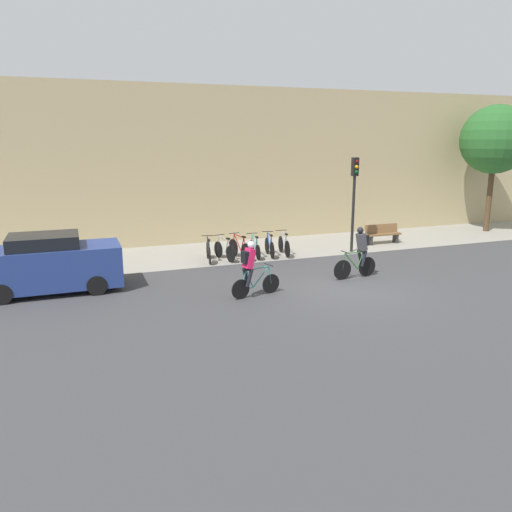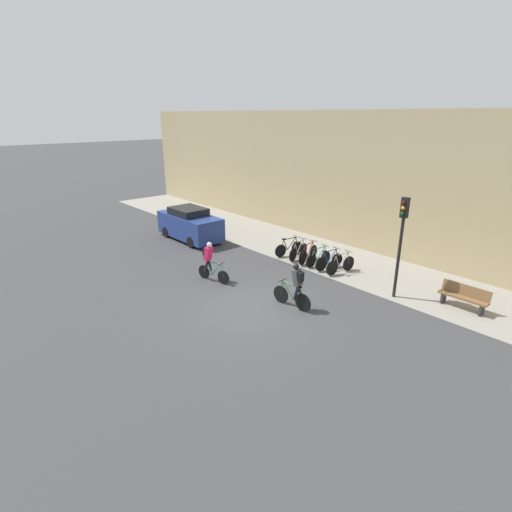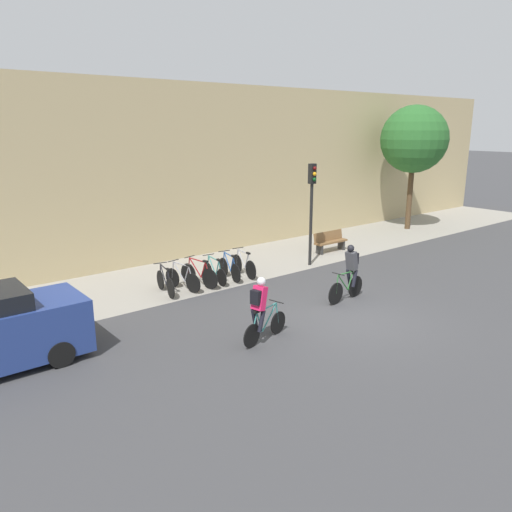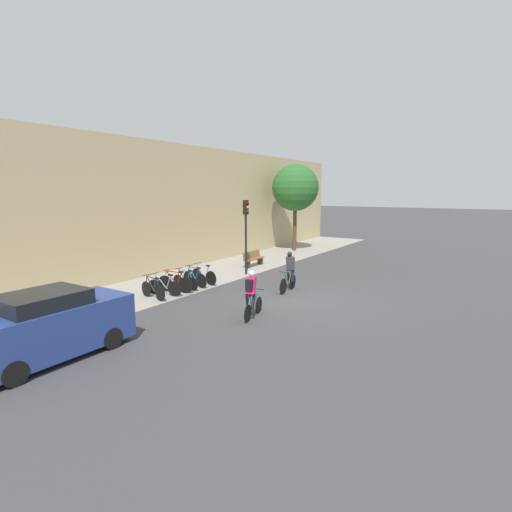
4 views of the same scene
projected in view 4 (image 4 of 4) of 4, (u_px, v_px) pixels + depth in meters
ground at (303, 300)px, 16.44m from camera, size 200.00×200.00×0.00m
kerb_strip at (182, 281)px, 20.07m from camera, size 44.00×4.50×0.01m
building_facade at (144, 209)px, 20.87m from camera, size 44.00×0.60×7.08m
cyclist_pink at (251, 293)px, 13.90m from camera, size 1.69×0.59×1.75m
cyclist_grey at (290, 270)px, 17.88m from camera, size 1.74×0.47×1.79m
parked_bike_0 at (153, 289)px, 16.63m from camera, size 0.47×1.68×0.97m
parked_bike_1 at (165, 286)px, 17.17m from camera, size 0.50×1.66×0.97m
parked_bike_2 at (175, 283)px, 17.70m from camera, size 0.52×1.74×0.99m
parked_bike_3 at (185, 281)px, 18.25m from camera, size 0.46×1.61×0.94m
parked_bike_4 at (195, 278)px, 18.78m from camera, size 0.46×1.64×0.97m
parked_bike_5 at (204, 276)px, 19.32m from camera, size 0.46×1.72×0.98m
traffic_light_pole at (246, 224)px, 21.16m from camera, size 0.26×0.30×3.99m
bench at (253, 258)px, 23.91m from camera, size 1.73×0.44×0.89m
parked_car at (48, 326)px, 10.60m from camera, size 4.30×1.84×1.85m
street_tree_0 at (295, 188)px, 29.52m from camera, size 3.46×3.46×6.44m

